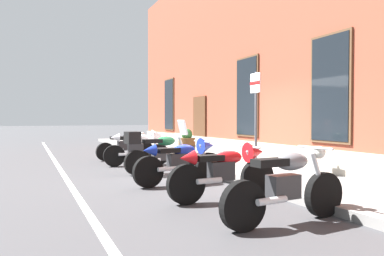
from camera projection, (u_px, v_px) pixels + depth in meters
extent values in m
plane|color=#38383A|center=(206.00, 176.00, 8.98)|extent=(140.00, 140.00, 0.00)
cube|color=slate|center=(246.00, 170.00, 9.46)|extent=(30.17, 2.33, 0.15)
cube|color=silver|center=(70.00, 185.00, 7.66)|extent=(30.17, 0.12, 0.01)
cube|color=brown|center=(368.00, 40.00, 11.17)|extent=(24.17, 6.46, 7.64)
cube|color=gray|center=(281.00, 157.00, 9.91)|extent=(24.17, 0.10, 0.70)
cube|color=#513823|center=(169.00, 104.00, 17.74)|extent=(1.22, 0.06, 2.52)
cube|color=black|center=(169.00, 104.00, 17.73)|extent=(1.10, 0.03, 2.40)
cube|color=#472B19|center=(200.00, 125.00, 14.61)|extent=(1.10, 0.08, 2.30)
cube|color=#513823|center=(247.00, 97.00, 11.45)|extent=(1.22, 0.06, 2.52)
cube|color=black|center=(246.00, 97.00, 11.44)|extent=(1.10, 0.03, 2.40)
cube|color=#513823|center=(330.00, 88.00, 8.30)|extent=(1.22, 0.06, 2.52)
cube|color=black|center=(329.00, 88.00, 8.29)|extent=(1.10, 0.03, 2.40)
cylinder|color=black|center=(145.00, 150.00, 12.75)|extent=(0.18, 0.62, 0.61)
cylinder|color=black|center=(105.00, 152.00, 12.06)|extent=(0.18, 0.62, 0.61)
cylinder|color=silver|center=(142.00, 143.00, 12.70)|extent=(0.10, 0.31, 0.62)
cube|color=#28282B|center=(124.00, 146.00, 12.38)|extent=(0.26, 0.46, 0.32)
ellipsoid|color=black|center=(128.00, 138.00, 12.44)|extent=(0.31, 0.54, 0.24)
cube|color=black|center=(118.00, 138.00, 12.26)|extent=(0.26, 0.50, 0.10)
cylinder|color=silver|center=(140.00, 133.00, 12.65)|extent=(0.62, 0.09, 0.04)
cylinder|color=silver|center=(117.00, 150.00, 12.13)|extent=(0.13, 0.46, 0.09)
sphere|color=silver|center=(142.00, 135.00, 12.69)|extent=(0.18, 0.18, 0.18)
cylinder|color=black|center=(159.00, 154.00, 11.11)|extent=(0.16, 0.64, 0.63)
cylinder|color=black|center=(114.00, 156.00, 10.63)|extent=(0.16, 0.64, 0.63)
cylinder|color=silver|center=(156.00, 145.00, 11.07)|extent=(0.09, 0.33, 0.68)
cube|color=#28282B|center=(136.00, 149.00, 10.85)|extent=(0.25, 0.45, 0.32)
ellipsoid|color=silver|center=(140.00, 138.00, 10.89)|extent=(0.29, 0.54, 0.24)
cube|color=black|center=(128.00, 138.00, 10.76)|extent=(0.25, 0.49, 0.10)
cylinder|color=silver|center=(153.00, 132.00, 11.03)|extent=(0.62, 0.08, 0.04)
cylinder|color=silver|center=(126.00, 154.00, 10.63)|extent=(0.12, 0.46, 0.09)
cone|color=silver|center=(158.00, 136.00, 11.08)|extent=(0.38, 0.36, 0.36)
cone|color=silver|center=(115.00, 138.00, 10.63)|extent=(0.26, 0.28, 0.24)
cylinder|color=black|center=(186.00, 159.00, 9.74)|extent=(0.19, 0.63, 0.63)
cylinder|color=black|center=(136.00, 163.00, 9.01)|extent=(0.19, 0.63, 0.63)
cylinder|color=silver|center=(183.00, 149.00, 9.68)|extent=(0.11, 0.34, 0.69)
cube|color=#28282B|center=(161.00, 154.00, 9.34)|extent=(0.27, 0.46, 0.32)
ellipsoid|color=#195633|center=(166.00, 141.00, 9.41)|extent=(0.32, 0.55, 0.24)
cube|color=black|center=(152.00, 141.00, 9.22)|extent=(0.27, 0.50, 0.10)
cylinder|color=silver|center=(181.00, 134.00, 9.63)|extent=(0.62, 0.10, 0.04)
cylinder|color=silver|center=(152.00, 160.00, 9.09)|extent=(0.14, 0.46, 0.09)
cube|color=#B2BCC6|center=(183.00, 127.00, 9.65)|extent=(0.37, 0.18, 0.40)
cube|color=black|center=(132.00, 138.00, 8.94)|extent=(0.39, 0.36, 0.30)
cylinder|color=black|center=(209.00, 167.00, 8.13)|extent=(0.19, 0.66, 0.65)
cylinder|color=black|center=(148.00, 172.00, 7.36)|extent=(0.19, 0.66, 0.65)
cylinder|color=silver|center=(205.00, 157.00, 8.07)|extent=(0.10, 0.30, 0.59)
cube|color=#28282B|center=(178.00, 161.00, 7.71)|extent=(0.27, 0.46, 0.32)
ellipsoid|color=#192D9E|center=(184.00, 150.00, 7.79)|extent=(0.32, 0.55, 0.24)
cube|color=black|center=(168.00, 150.00, 7.59)|extent=(0.27, 0.50, 0.10)
cylinder|color=silver|center=(202.00, 141.00, 8.02)|extent=(0.62, 0.11, 0.04)
cylinder|color=silver|center=(168.00, 169.00, 7.46)|extent=(0.14, 0.46, 0.09)
cone|color=#192D9E|center=(207.00, 146.00, 8.09)|extent=(0.40, 0.38, 0.36)
cone|color=#192D9E|center=(149.00, 150.00, 7.36)|extent=(0.27, 0.29, 0.24)
cylinder|color=black|center=(257.00, 178.00, 6.58)|extent=(0.15, 0.67, 0.66)
cylinder|color=black|center=(186.00, 184.00, 5.93)|extent=(0.15, 0.67, 0.66)
cylinder|color=silver|center=(253.00, 166.00, 6.53)|extent=(0.08, 0.29, 0.58)
cube|color=#28282B|center=(221.00, 171.00, 6.23)|extent=(0.24, 0.45, 0.32)
ellipsoid|color=red|center=(229.00, 157.00, 6.29)|extent=(0.28, 0.53, 0.24)
cube|color=black|center=(209.00, 158.00, 6.12)|extent=(0.24, 0.49, 0.10)
cylinder|color=silver|center=(249.00, 147.00, 6.48)|extent=(0.62, 0.06, 0.04)
cylinder|color=silver|center=(209.00, 181.00, 5.99)|extent=(0.11, 0.45, 0.09)
cone|color=red|center=(255.00, 152.00, 6.55)|extent=(0.37, 0.36, 0.36)
cone|color=red|center=(187.00, 158.00, 5.93)|extent=(0.25, 0.27, 0.24)
cylinder|color=black|center=(324.00, 195.00, 5.19)|extent=(0.17, 0.65, 0.64)
cylinder|color=black|center=(243.00, 206.00, 4.51)|extent=(0.17, 0.65, 0.64)
cylinder|color=silver|center=(319.00, 176.00, 5.13)|extent=(0.09, 0.33, 0.68)
cube|color=#28282B|center=(283.00, 187.00, 4.82)|extent=(0.25, 0.45, 0.32)
ellipsoid|color=slate|center=(292.00, 162.00, 4.88)|extent=(0.30, 0.54, 0.24)
cube|color=black|center=(270.00, 162.00, 4.70)|extent=(0.25, 0.49, 0.10)
cylinder|color=silver|center=(315.00, 148.00, 5.08)|extent=(0.62, 0.08, 0.04)
cylinder|color=silver|center=(272.00, 201.00, 4.57)|extent=(0.12, 0.46, 0.09)
sphere|color=silver|center=(319.00, 152.00, 5.12)|extent=(0.18, 0.18, 0.18)
cylinder|color=#4C4C51|center=(256.00, 123.00, 8.30)|extent=(0.06, 0.06, 2.32)
cube|color=white|center=(255.00, 83.00, 8.27)|extent=(0.36, 0.03, 0.44)
cube|color=red|center=(255.00, 83.00, 8.27)|extent=(0.36, 0.01, 0.08)
cylinder|color=brown|center=(187.00, 146.00, 13.09)|extent=(0.61, 0.61, 0.56)
cylinder|color=black|center=(187.00, 146.00, 13.09)|extent=(0.64, 0.64, 0.04)
sphere|color=#28602D|center=(187.00, 134.00, 13.08)|extent=(0.40, 0.40, 0.40)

